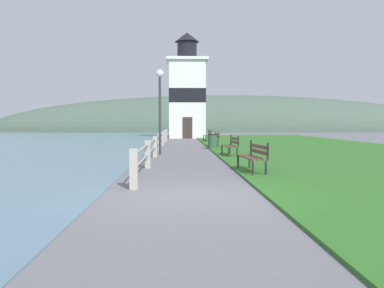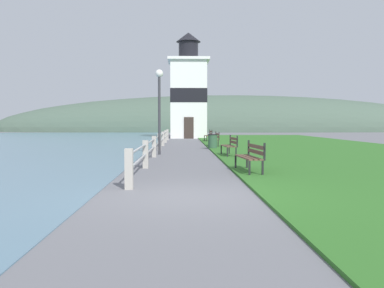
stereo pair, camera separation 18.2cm
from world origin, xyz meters
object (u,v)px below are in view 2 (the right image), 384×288
at_px(park_bench_far, 215,138).
at_px(lamp_post, 159,96).
at_px(park_bench_near, 251,155).
at_px(park_bench_midway, 230,144).
at_px(trash_bin, 213,142).
at_px(lighthouse, 188,93).
at_px(park_bench_by_lighthouse, 209,135).

xyz_separation_m(park_bench_far, lamp_post, (-3.10, -6.20, 2.20)).
bearing_deg(park_bench_far, park_bench_near, 88.86).
bearing_deg(park_bench_near, park_bench_midway, -95.58).
relative_size(park_bench_far, trash_bin, 2.34).
xyz_separation_m(park_bench_midway, park_bench_far, (-0.09, 7.48, 0.00)).
xyz_separation_m(park_bench_near, lighthouse, (-1.37, 28.87, 3.80)).
bearing_deg(lamp_post, park_bench_by_lighthouse, 76.53).
xyz_separation_m(park_bench_midway, lighthouse, (-1.46, 22.72, 3.80)).
bearing_deg(park_bench_by_lighthouse, park_bench_near, 87.07).
xyz_separation_m(park_bench_near, lamp_post, (-3.09, 7.44, 2.20)).
height_order(park_bench_far, trash_bin, park_bench_far).
bearing_deg(lighthouse, trash_bin, -86.46).
xyz_separation_m(park_bench_near, trash_bin, (-0.30, 11.49, -0.12)).
bearing_deg(park_bench_near, park_bench_by_lighthouse, -95.01).
distance_m(park_bench_by_lighthouse, lamp_post, 13.86).
height_order(park_bench_near, lighthouse, lighthouse).
distance_m(park_bench_near, trash_bin, 11.49).
height_order(park_bench_far, park_bench_by_lighthouse, same).
distance_m(park_bench_midway, park_bench_far, 7.48).
distance_m(park_bench_near, lamp_post, 8.35).
height_order(lighthouse, trash_bin, lighthouse).
distance_m(park_bench_midway, lamp_post, 4.08).
distance_m(park_bench_far, park_bench_by_lighthouse, 7.12).
xyz_separation_m(park_bench_by_lighthouse, lighthouse, (-1.47, 8.12, 3.80)).
distance_m(trash_bin, lamp_post, 5.44).
bearing_deg(park_bench_midway, park_bench_near, 85.15).
xyz_separation_m(park_bench_midway, lamp_post, (-3.18, 1.29, 2.20)).
relative_size(park_bench_far, park_bench_by_lighthouse, 1.17).
bearing_deg(park_bench_by_lighthouse, park_bench_far, 86.59).
bearing_deg(park_bench_midway, lamp_post, -26.07).
relative_size(park_bench_midway, lamp_post, 0.42).
distance_m(park_bench_near, lighthouse, 29.16).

